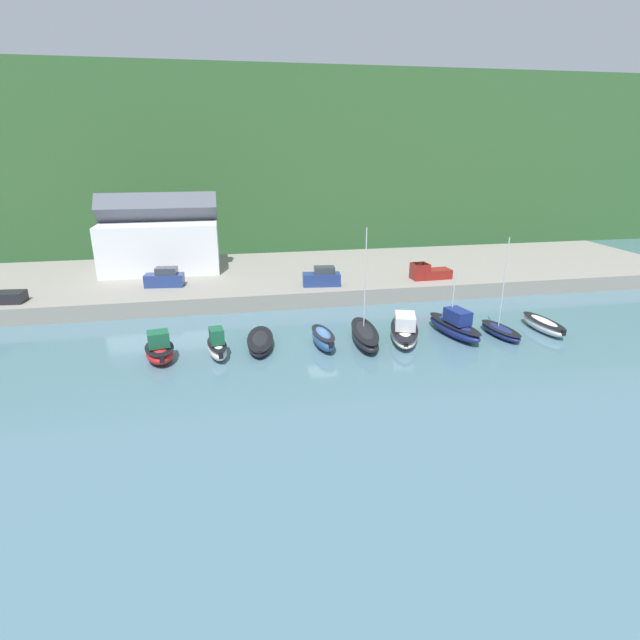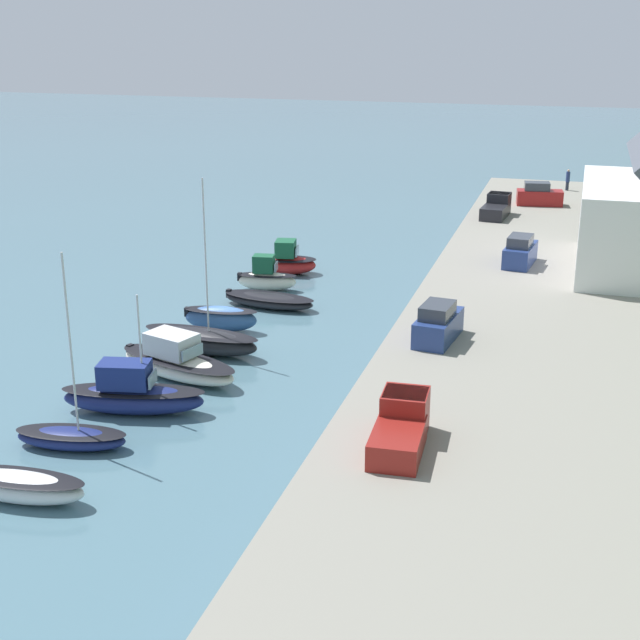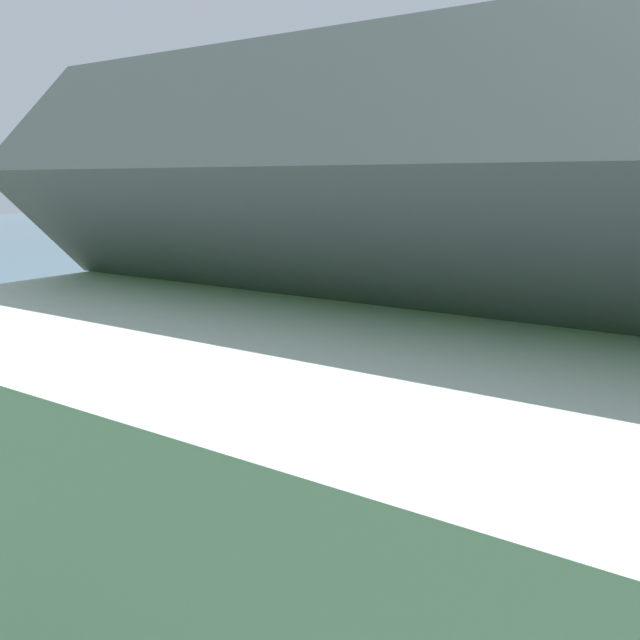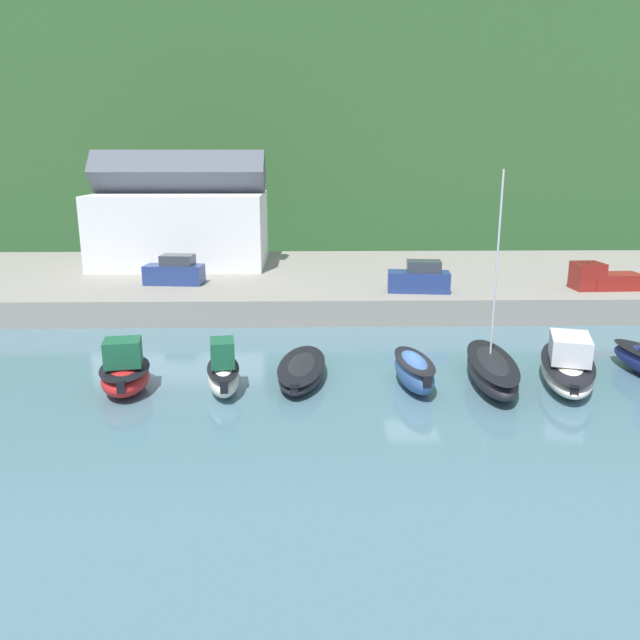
{
  "view_description": "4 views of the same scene",
  "coord_description": "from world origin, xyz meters",
  "px_view_note": "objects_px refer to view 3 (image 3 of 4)",
  "views": [
    {
      "loc": [
        -8.01,
        -40.17,
        16.76
      ],
      "look_at": [
        0.22,
        2.38,
        1.54
      ],
      "focal_mm": 28.0,
      "sensor_mm": 36.0,
      "label": 1
    },
    {
      "loc": [
        48.35,
        20.15,
        18.47
      ],
      "look_at": [
        2.09,
        6.52,
        2.1
      ],
      "focal_mm": 50.0,
      "sensor_mm": 36.0,
      "label": 2
    },
    {
      "loc": [
        -18.5,
        32.16,
        9.43
      ],
      "look_at": [
        -0.29,
        3.89,
        1.91
      ],
      "focal_mm": 35.0,
      "sensor_mm": 36.0,
      "label": 3
    },
    {
      "loc": [
        -5.15,
        -28.64,
        10.74
      ],
      "look_at": [
        -4.5,
        2.33,
        2.64
      ],
      "focal_mm": 35.0,
      "sensor_mm": 36.0,
      "label": 4
    }
  ],
  "objects_px": {
    "parked_car_1": "(527,445)",
    "moored_boat_8": "(122,294)",
    "moored_boat_4": "(301,318)",
    "moored_boat_2": "(429,345)",
    "moored_boat_5": "(253,311)",
    "moored_boat_6": "(201,302)",
    "parked_car_2": "(153,335)",
    "moored_boat_7": "(168,300)",
    "moored_boat_3": "(356,323)",
    "moored_boat_0": "(595,354)",
    "moored_boat_1": "(503,341)"
  },
  "relations": [
    {
      "from": "moored_boat_0",
      "to": "moored_boat_3",
      "type": "relative_size",
      "value": 0.96
    },
    {
      "from": "moored_boat_6",
      "to": "moored_boat_7",
      "type": "xyz_separation_m",
      "value": [
        4.2,
        -0.87,
        -0.45
      ]
    },
    {
      "from": "moored_boat_0",
      "to": "moored_boat_3",
      "type": "distance_m",
      "value": 13.7
    },
    {
      "from": "moored_boat_5",
      "to": "parked_car_1",
      "type": "xyz_separation_m",
      "value": [
        -22.4,
        16.36,
        1.78
      ]
    },
    {
      "from": "moored_boat_4",
      "to": "moored_boat_6",
      "type": "xyz_separation_m",
      "value": [
        8.66,
        0.13,
        0.21
      ]
    },
    {
      "from": "moored_boat_4",
      "to": "moored_boat_7",
      "type": "distance_m",
      "value": 12.88
    },
    {
      "from": "moored_boat_4",
      "to": "parked_car_1",
      "type": "height_order",
      "value": "moored_boat_4"
    },
    {
      "from": "moored_boat_4",
      "to": "moored_boat_7",
      "type": "bearing_deg",
      "value": 2.64
    },
    {
      "from": "moored_boat_3",
      "to": "moored_boat_5",
      "type": "xyz_separation_m",
      "value": [
        7.65,
        0.61,
        0.04
      ]
    },
    {
      "from": "moored_boat_4",
      "to": "moored_boat_8",
      "type": "bearing_deg",
      "value": 4.98
    },
    {
      "from": "moored_boat_4",
      "to": "moored_boat_6",
      "type": "bearing_deg",
      "value": 6.81
    },
    {
      "from": "moored_boat_7",
      "to": "moored_boat_8",
      "type": "xyz_separation_m",
      "value": [
        4.69,
        0.45,
        0.11
      ]
    },
    {
      "from": "moored_boat_6",
      "to": "parked_car_1",
      "type": "relative_size",
      "value": 1.7
    },
    {
      "from": "moored_boat_3",
      "to": "moored_boat_4",
      "type": "xyz_separation_m",
      "value": [
        3.84,
        0.35,
        -0.08
      ]
    },
    {
      "from": "parked_car_1",
      "to": "moored_boat_2",
      "type": "bearing_deg",
      "value": -143.21
    },
    {
      "from": "moored_boat_7",
      "to": "parked_car_2",
      "type": "bearing_deg",
      "value": 126.5
    },
    {
      "from": "moored_boat_8",
      "to": "moored_boat_2",
      "type": "bearing_deg",
      "value": 174.49
    },
    {
      "from": "moored_boat_7",
      "to": "parked_car_2",
      "type": "distance_m",
      "value": 20.16
    },
    {
      "from": "moored_boat_4",
      "to": "parked_car_2",
      "type": "xyz_separation_m",
      "value": [
        -1.2,
        13.56,
        1.9
      ]
    },
    {
      "from": "moored_boat_0",
      "to": "moored_boat_1",
      "type": "bearing_deg",
      "value": -11.6
    },
    {
      "from": "moored_boat_4",
      "to": "moored_boat_1",
      "type": "bearing_deg",
      "value": -171.43
    },
    {
      "from": "moored_boat_4",
      "to": "parked_car_2",
      "type": "bearing_deg",
      "value": 100.98
    },
    {
      "from": "moored_boat_7",
      "to": "moored_boat_5",
      "type": "bearing_deg",
      "value": 165.72
    },
    {
      "from": "parked_car_1",
      "to": "moored_boat_8",
      "type": "bearing_deg",
      "value": -109.04
    },
    {
      "from": "moored_boat_2",
      "to": "moored_boat_8",
      "type": "height_order",
      "value": "moored_boat_8"
    },
    {
      "from": "moored_boat_3",
      "to": "parked_car_2",
      "type": "distance_m",
      "value": 14.28
    },
    {
      "from": "parked_car_1",
      "to": "parked_car_2",
      "type": "distance_m",
      "value": 17.66
    },
    {
      "from": "moored_boat_4",
      "to": "moored_boat_2",
      "type": "bearing_deg",
      "value": -179.57
    },
    {
      "from": "parked_car_1",
      "to": "moored_boat_0",
      "type": "bearing_deg",
      "value": -170.47
    },
    {
      "from": "moored_boat_6",
      "to": "moored_boat_7",
      "type": "height_order",
      "value": "moored_boat_7"
    },
    {
      "from": "moored_boat_2",
      "to": "parked_car_1",
      "type": "xyz_separation_m",
      "value": [
        -9.36,
        15.72,
        2.18
      ]
    },
    {
      "from": "moored_boat_0",
      "to": "moored_boat_1",
      "type": "relative_size",
      "value": 1.03
    },
    {
      "from": "moored_boat_5",
      "to": "moored_boat_6",
      "type": "height_order",
      "value": "moored_boat_6"
    },
    {
      "from": "moored_boat_5",
      "to": "parked_car_2",
      "type": "xyz_separation_m",
      "value": [
        -5.01,
        13.3,
        1.78
      ]
    },
    {
      "from": "moored_boat_0",
      "to": "moored_boat_8",
      "type": "height_order",
      "value": "moored_boat_0"
    },
    {
      "from": "moored_boat_0",
      "to": "parked_car_1",
      "type": "bearing_deg",
      "value": 82.94
    },
    {
      "from": "moored_boat_4",
      "to": "moored_boat_5",
      "type": "relative_size",
      "value": 1.27
    },
    {
      "from": "moored_boat_4",
      "to": "parked_car_2",
      "type": "distance_m",
      "value": 13.75
    },
    {
      "from": "moored_boat_4",
      "to": "parked_car_1",
      "type": "relative_size",
      "value": 2.34
    },
    {
      "from": "parked_car_1",
      "to": "moored_boat_7",
      "type": "bearing_deg",
      "value": -112.86
    },
    {
      "from": "moored_boat_6",
      "to": "moored_boat_8",
      "type": "bearing_deg",
      "value": -14.71
    },
    {
      "from": "moored_boat_1",
      "to": "parked_car_2",
      "type": "distance_m",
      "value": 18.45
    },
    {
      "from": "moored_boat_3",
      "to": "parked_car_1",
      "type": "relative_size",
      "value": 1.1
    },
    {
      "from": "moored_boat_5",
      "to": "parked_car_1",
      "type": "bearing_deg",
      "value": 161.42
    },
    {
      "from": "moored_boat_6",
      "to": "moored_boat_8",
      "type": "distance_m",
      "value": 8.91
    },
    {
      "from": "moored_boat_1",
      "to": "moored_boat_3",
      "type": "height_order",
      "value": "moored_boat_1"
    },
    {
      "from": "moored_boat_0",
      "to": "moored_boat_6",
      "type": "xyz_separation_m",
      "value": [
        26.2,
        0.64,
        0.03
      ]
    },
    {
      "from": "moored_boat_1",
      "to": "moored_boat_4",
      "type": "relative_size",
      "value": 0.44
    },
    {
      "from": "moored_boat_0",
      "to": "moored_boat_2",
      "type": "bearing_deg",
      "value": -1.0
    },
    {
      "from": "moored_boat_0",
      "to": "parked_car_1",
      "type": "relative_size",
      "value": 1.06
    }
  ]
}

